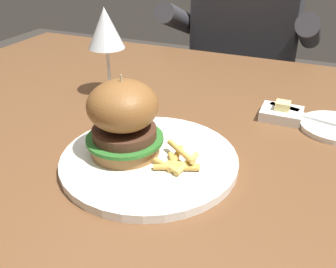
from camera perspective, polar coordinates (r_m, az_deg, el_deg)
The scene contains 9 objects.
dining_table at distance 0.76m, azimuth 1.22°, elevation -3.96°, with size 1.43×1.00×0.74m.
main_plate at distance 0.61m, azimuth -2.86°, elevation -3.95°, with size 0.29×0.29×0.01m, color white.
burger_sandwich at distance 0.59m, azimuth -6.79°, elevation 2.40°, with size 0.13×0.13×0.13m.
fries_pile at distance 0.58m, azimuth 1.52°, elevation -4.22°, with size 0.07×0.08×0.02m.
wine_glass at distance 0.84m, azimuth -9.48°, elevation 15.31°, with size 0.08×0.08×0.19m.
bread_plate at distance 0.78m, azimuth 24.07°, elevation 0.95°, with size 0.13×0.13×0.01m, color white.
table_knife at distance 0.78m, azimuth 20.75°, elevation 2.57°, with size 0.20×0.06×0.01m.
butter_dish at distance 0.78m, azimuth 16.91°, elevation 3.08°, with size 0.08×0.07×0.04m.
diner_person at distance 1.49m, azimuth 11.05°, elevation 8.25°, with size 0.51×0.36×1.18m.
Camera 1 is at (0.24, -0.59, 1.08)m, focal length 40.00 mm.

